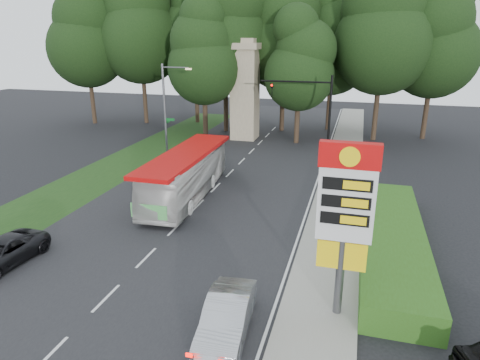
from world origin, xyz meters
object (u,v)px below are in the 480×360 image
(transit_bus, at_px, (186,175))
(traffic_signal_mast, at_px, (314,105))
(gas_station_pylon, at_px, (345,208))
(sedan_silver, at_px, (227,317))
(monument, at_px, (245,89))
(streetlight_signs, at_px, (167,105))
(suv_charcoal, at_px, (2,253))

(transit_bus, bearing_deg, traffic_signal_mast, 55.70)
(gas_station_pylon, bearing_deg, sedan_silver, -149.13)
(traffic_signal_mast, height_order, monument, monument)
(streetlight_signs, xyz_separation_m, monument, (4.99, 7.99, 0.67))
(streetlight_signs, xyz_separation_m, suv_charcoal, (0.79, -20.37, -3.82))
(transit_bus, bearing_deg, streetlight_signs, 117.06)
(traffic_signal_mast, xyz_separation_m, transit_bus, (-6.97, -11.66, -3.15))
(sedan_silver, bearing_deg, gas_station_pylon, 25.74)
(gas_station_pylon, xyz_separation_m, suv_charcoal, (-15.40, -0.35, -3.83))
(traffic_signal_mast, bearing_deg, gas_station_pylon, -80.91)
(transit_bus, height_order, sedan_silver, transit_bus)
(streetlight_signs, height_order, transit_bus, streetlight_signs)
(gas_station_pylon, relative_size, transit_bus, 0.62)
(streetlight_signs, height_order, suv_charcoal, streetlight_signs)
(transit_bus, bearing_deg, gas_station_pylon, -48.06)
(suv_charcoal, bearing_deg, gas_station_pylon, 5.95)
(monument, distance_m, suv_charcoal, 29.02)
(monument, distance_m, transit_bus, 18.04)
(streetlight_signs, bearing_deg, traffic_signal_mast, 8.92)
(gas_station_pylon, bearing_deg, transit_bus, 135.40)
(traffic_signal_mast, height_order, streetlight_signs, streetlight_signs)
(traffic_signal_mast, distance_m, streetlight_signs, 12.83)
(traffic_signal_mast, relative_size, streetlight_signs, 0.90)
(gas_station_pylon, distance_m, suv_charcoal, 15.87)
(sedan_silver, bearing_deg, suv_charcoal, 165.63)
(gas_station_pylon, xyz_separation_m, streetlight_signs, (-16.19, 20.01, -0.01))
(streetlight_signs, relative_size, suv_charcoal, 1.78)
(traffic_signal_mast, relative_size, monument, 0.72)
(gas_station_pylon, bearing_deg, suv_charcoal, -178.69)
(monument, bearing_deg, gas_station_pylon, -68.20)
(gas_station_pylon, distance_m, monument, 30.17)
(monument, relative_size, transit_bus, 0.92)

